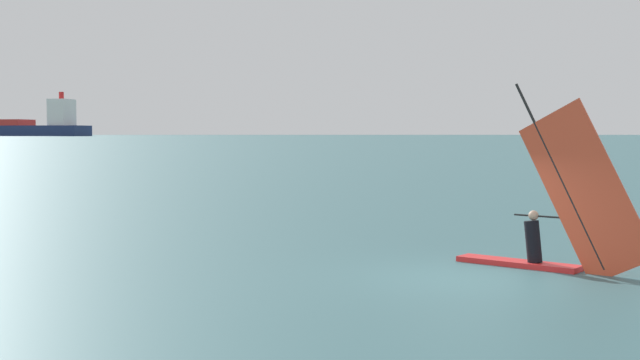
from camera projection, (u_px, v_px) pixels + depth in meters
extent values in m
plane|color=#386066|center=(468.00, 279.00, 16.31)|extent=(4000.00, 4000.00, 0.00)
cube|color=red|center=(518.00, 263.00, 17.88)|extent=(2.30, 2.45, 0.12)
cylinder|color=black|center=(559.00, 174.00, 17.19)|extent=(1.44, 1.58, 3.93)
cube|color=#E54C2D|center=(585.00, 191.00, 16.85)|extent=(2.06, 2.25, 3.91)
cylinder|color=black|center=(547.00, 217.00, 17.41)|extent=(1.04, 1.14, 0.04)
cylinder|color=black|center=(533.00, 242.00, 17.63)|extent=(0.52, 0.53, 0.94)
sphere|color=tan|center=(534.00, 215.00, 17.60)|extent=(0.22, 0.22, 0.22)
cube|color=silver|center=(62.00, 112.00, 671.85)|extent=(21.98, 24.24, 21.98)
cylinder|color=red|center=(61.00, 95.00, 671.03)|extent=(4.00, 4.00, 6.00)
cube|color=red|center=(17.00, 123.00, 682.78)|extent=(26.96, 30.39, 5.20)
cube|color=#60665B|center=(206.00, 120.00, 1244.29)|extent=(1143.90, 324.55, 45.72)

